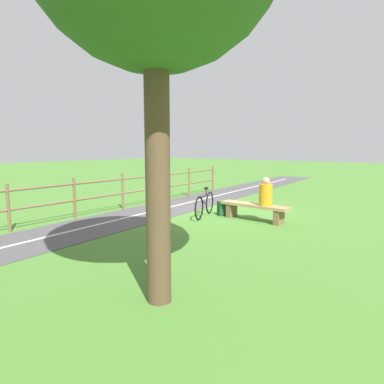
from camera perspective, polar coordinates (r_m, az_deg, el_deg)
The scene contains 8 objects.
ground_plane at distance 11.23m, azimuth 4.75°, elevation -3.23°, with size 80.00×80.00×0.00m, color #477A2D.
paved_path at distance 9.40m, azimuth -16.81°, elevation -5.61°, with size 2.12×36.00×0.02m, color #4C494C.
path_centre_line at distance 9.40m, azimuth -16.82°, elevation -5.55°, with size 0.10×32.00×0.00m, color silver.
bench at distance 9.93m, azimuth 10.34°, elevation -2.77°, with size 2.11×0.55×0.48m.
person_seated at distance 9.67m, azimuth 12.21°, elevation -0.25°, with size 0.39×0.39×0.79m.
bicycle at distance 10.30m, azimuth 2.12°, elevation -2.11°, with size 0.57×1.65×0.88m.
backpack at distance 10.53m, azimuth 4.98°, elevation -2.77°, with size 0.34×0.34×0.44m.
fence_roadside at distance 11.70m, azimuth -11.48°, elevation 0.62°, with size 0.57×11.47×1.21m.
Camera 1 is at (-6.04, 9.23, 2.10)m, focal length 31.91 mm.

